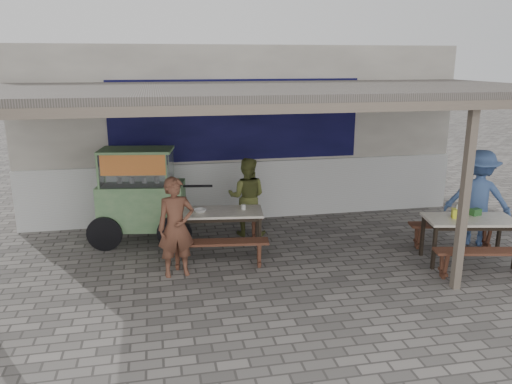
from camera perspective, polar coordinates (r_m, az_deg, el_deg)
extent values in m
plane|color=slate|center=(7.77, 3.09, -9.55)|extent=(60.00, 60.00, 0.00)
cube|color=silver|center=(10.70, -1.65, 7.01)|extent=(9.00, 1.20, 3.50)
cube|color=silver|center=(10.32, -1.00, 0.20)|extent=(9.00, 0.10, 1.20)
cube|color=#13114F|center=(10.03, -2.19, 8.21)|extent=(5.00, 0.03, 1.60)
cube|color=#5B534E|center=(8.06, 1.55, 11.59)|extent=(9.00, 4.20, 0.12)
cube|color=#6A5F50|center=(6.10, 5.94, 9.52)|extent=(9.00, 0.12, 0.12)
cube|color=#6A5F50|center=(7.49, 22.73, -0.69)|extent=(0.11, 0.11, 2.70)
cube|color=white|center=(8.42, -4.38, -2.31)|extent=(1.57, 0.87, 0.04)
cube|color=black|center=(8.44, -4.37, -2.70)|extent=(1.45, 0.75, 0.06)
cube|color=black|center=(8.31, -9.09, -5.43)|extent=(0.05, 0.05, 0.71)
cube|color=black|center=(8.30, 0.43, -5.26)|extent=(0.05, 0.05, 0.71)
cube|color=black|center=(8.83, -8.80, -4.17)|extent=(0.05, 0.05, 0.71)
cube|color=black|center=(8.83, 0.13, -4.01)|extent=(0.05, 0.05, 0.71)
cube|color=brown|center=(7.91, -4.34, -5.75)|extent=(1.61, 0.48, 0.04)
cube|color=brown|center=(8.02, -8.97, -7.32)|extent=(0.09, 0.28, 0.41)
cube|color=brown|center=(8.01, 0.35, -7.16)|extent=(0.09, 0.28, 0.41)
cube|color=brown|center=(9.12, -4.34, -2.93)|extent=(1.61, 0.48, 0.04)
cube|color=brown|center=(9.22, -8.34, -4.32)|extent=(0.09, 0.28, 0.41)
cube|color=brown|center=(9.21, -0.29, -4.18)|extent=(0.09, 0.28, 0.41)
cube|color=white|center=(8.72, 23.27, -2.91)|extent=(1.51, 0.96, 0.04)
cube|color=black|center=(8.74, 23.23, -3.29)|extent=(1.39, 0.84, 0.06)
cube|color=black|center=(8.35, 19.69, -6.04)|extent=(0.05, 0.05, 0.71)
cube|color=black|center=(8.86, 18.49, -4.74)|extent=(0.05, 0.05, 0.71)
cube|color=black|center=(9.34, 25.99, -4.50)|extent=(0.05, 0.05, 0.71)
cube|color=brown|center=(8.28, 24.71, -6.19)|extent=(1.53, 0.58, 0.04)
cube|color=brown|center=(8.13, 20.64, -7.85)|extent=(0.11, 0.28, 0.41)
cube|color=brown|center=(9.35, 21.63, -3.52)|extent=(1.53, 0.58, 0.04)
cube|color=brown|center=(9.22, 18.01, -4.92)|extent=(0.11, 0.28, 0.41)
cube|color=brown|center=(9.66, 24.83, -4.70)|extent=(0.11, 0.28, 0.41)
cube|color=#7FA66F|center=(9.14, -12.85, -1.39)|extent=(1.58, 0.99, 0.76)
cube|color=#7FA66F|center=(9.26, -12.71, -3.79)|extent=(1.52, 0.94, 0.05)
cylinder|color=black|center=(9.01, -16.94, -4.62)|extent=(0.61, 0.15, 0.61)
cylinder|color=black|center=(8.78, -9.30, -4.65)|extent=(0.61, 0.15, 0.61)
cube|color=silver|center=(8.99, -13.44, 2.79)|extent=(1.29, 0.84, 0.60)
cube|color=#7FA66F|center=(8.93, -13.56, 4.67)|extent=(1.34, 0.89, 0.04)
cube|color=#D13E31|center=(8.63, -13.91, 2.98)|extent=(1.08, 0.19, 0.35)
cylinder|color=black|center=(8.94, -7.45, 0.67)|extent=(0.76, 0.16, 0.04)
imported|color=brown|center=(7.62, -9.12, -4.00)|extent=(0.60, 0.44, 1.54)
imported|color=brown|center=(9.30, -1.05, -0.55)|extent=(0.85, 0.75, 1.48)
imported|color=#4765A0|center=(9.64, 24.06, -0.61)|extent=(1.27, 1.14, 1.71)
cube|color=yellow|center=(8.64, 21.98, -2.28)|extent=(0.19, 0.19, 0.15)
cube|color=#2D652D|center=(8.91, 23.80, -2.10)|extent=(0.19, 0.14, 0.11)
cylinder|color=beige|center=(8.47, -1.44, -1.72)|extent=(0.08, 0.08, 0.09)
imported|color=silver|center=(8.37, -6.44, -2.15)|extent=(0.27, 0.27, 0.05)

